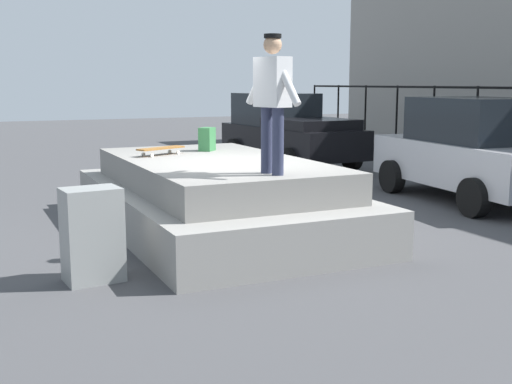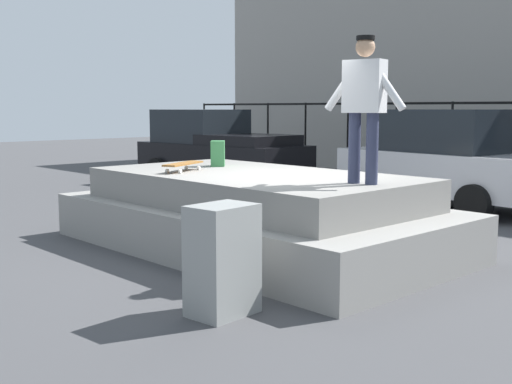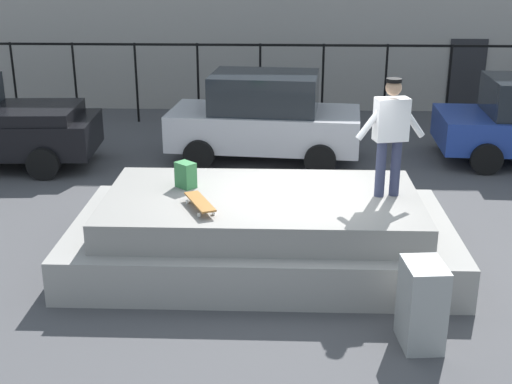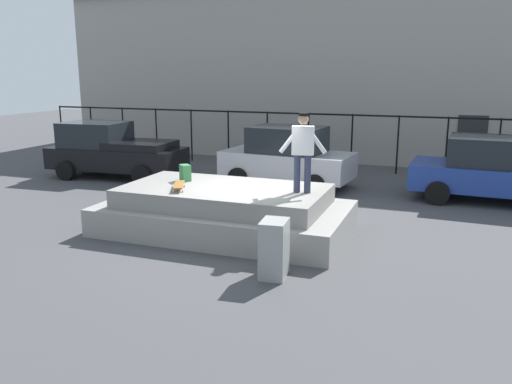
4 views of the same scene
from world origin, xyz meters
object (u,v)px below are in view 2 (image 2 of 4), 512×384
object	(u,v)px
car_black_pickup_near	(218,147)
car_silver_sedan_mid	(447,159)
skateboarder	(364,99)
backpack	(218,153)
utility_box	(222,260)
skateboard	(183,164)

from	to	relation	value
car_black_pickup_near	car_silver_sedan_mid	size ratio (longest dim) A/B	1.11
car_black_pickup_near	car_silver_sedan_mid	distance (m)	5.97
skateboarder	car_silver_sedan_mid	xyz separation A→B (m)	(-1.86, 4.99, -1.06)
backpack	car_silver_sedan_mid	distance (m)	4.87
backpack	car_black_pickup_near	bearing A→B (deg)	2.99
car_silver_sedan_mid	utility_box	world-z (taller)	car_silver_sedan_mid
skateboarder	skateboard	bearing A→B (deg)	-166.31
skateboard	utility_box	bearing A→B (deg)	-30.36
skateboarder	car_silver_sedan_mid	world-z (taller)	skateboarder
skateboard	utility_box	distance (m)	3.20
skateboarder	utility_box	bearing A→B (deg)	-86.80
skateboard	car_black_pickup_near	xyz separation A→B (m)	(-5.20, 4.93, -0.21)
car_black_pickup_near	car_silver_sedan_mid	bearing A→B (deg)	6.66
skateboard	car_black_pickup_near	world-z (taller)	car_black_pickup_near
skateboard	utility_box	world-z (taller)	skateboard
skateboarder	car_silver_sedan_mid	size ratio (longest dim) A/B	0.40
backpack	utility_box	bearing A→B (deg)	-176.54
car_silver_sedan_mid	skateboard	bearing A→B (deg)	-97.40
backpack	car_silver_sedan_mid	bearing A→B (deg)	-59.64
skateboard	backpack	distance (m)	0.93
car_silver_sedan_mid	backpack	bearing A→B (deg)	-102.30
car_black_pickup_near	car_silver_sedan_mid	world-z (taller)	car_silver_sedan_mid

